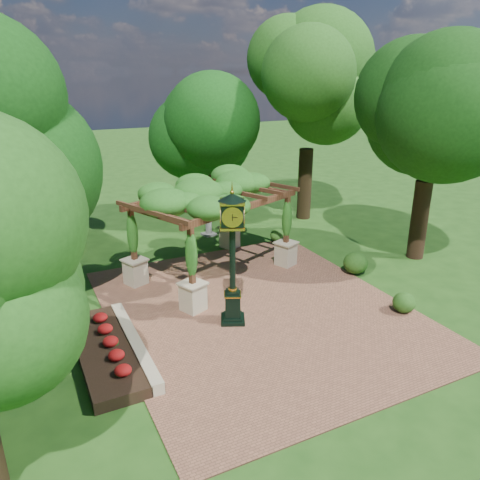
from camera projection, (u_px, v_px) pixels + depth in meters
name	position (u px, v px, depth m)	size (l,w,h in m)	color
ground	(273.00, 323.00, 15.87)	(120.00, 120.00, 0.00)	#1E4714
brick_plaza	(259.00, 310.00, 16.71)	(10.00, 12.00, 0.04)	brown
border_wall	(134.00, 344.00, 14.30)	(0.35, 5.00, 0.40)	#C6B793
flower_bed	(105.00, 352.00, 13.93)	(1.50, 5.00, 0.36)	red
pedestal_clock	(232.00, 247.00, 15.03)	(1.19, 1.19, 4.57)	black
pergola	(213.00, 198.00, 18.58)	(7.47, 6.14, 4.05)	beige
sundial	(209.00, 226.00, 24.25)	(0.74, 0.74, 1.14)	gray
shrub_front	(404.00, 302.00, 16.44)	(0.80, 0.80, 0.72)	#234F16
shrub_mid	(356.00, 263.00, 19.59)	(1.02, 1.02, 0.92)	#224B15
shrub_back	(278.00, 235.00, 23.24)	(0.77, 0.77, 0.69)	#2F641D
tree_west_far	(8.00, 152.00, 20.34)	(3.58, 3.58, 6.95)	#2F2112
tree_north	(211.00, 128.00, 25.75)	(4.95, 4.95, 7.43)	#311C13
tree_east_far	(309.00, 90.00, 24.96)	(5.26, 5.26, 10.36)	black
tree_east_near	(434.00, 116.00, 19.43)	(5.03, 5.03, 9.19)	#362115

